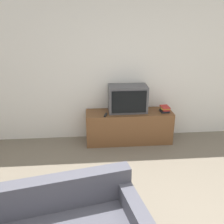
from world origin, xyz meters
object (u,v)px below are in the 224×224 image
(book_stack, at_px, (165,109))
(remote_on_stand, at_px, (106,115))
(tv_stand, at_px, (129,127))
(television, at_px, (128,99))

(book_stack, height_order, remote_on_stand, book_stack)
(tv_stand, xyz_separation_m, remote_on_stand, (-0.43, -0.13, 0.30))
(television, distance_m, book_stack, 0.68)
(tv_stand, bearing_deg, book_stack, -3.92)
(tv_stand, relative_size, remote_on_stand, 10.28)
(tv_stand, bearing_deg, television, 123.25)
(remote_on_stand, bearing_deg, television, 23.74)
(remote_on_stand, bearing_deg, book_stack, 4.89)
(television, relative_size, remote_on_stand, 4.51)
(television, bearing_deg, book_stack, -7.50)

